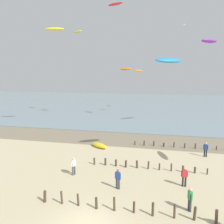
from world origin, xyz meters
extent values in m
cube|color=#84755B|center=(0.00, 19.93, 0.00)|extent=(120.00, 7.27, 0.01)
cube|color=gray|center=(0.00, 58.57, 0.05)|extent=(160.00, 70.00, 0.10)
cylinder|color=#483926|center=(-3.90, 1.90, 0.44)|extent=(0.25, 0.23, 0.90)
cylinder|color=#4A3D2C|center=(-2.56, 1.94, 0.50)|extent=(0.17, 0.19, 1.01)
cylinder|color=#413626|center=(-1.30, 1.98, 0.46)|extent=(0.18, 0.18, 0.92)
cylinder|color=#3D3824|center=(0.11, 1.90, 0.43)|extent=(0.20, 0.18, 0.87)
cylinder|color=#463A25|center=(1.41, 1.94, 0.50)|extent=(0.18, 0.18, 1.01)
cylinder|color=#3F322C|center=(2.79, 2.00, 0.41)|extent=(0.17, 0.17, 0.82)
cylinder|color=#413B23|center=(4.08, 1.93, 0.47)|extent=(0.18, 0.21, 0.95)
cylinder|color=#4A3A28|center=(5.49, 1.95, 0.52)|extent=(0.16, 0.18, 1.04)
cylinder|color=#473728|center=(6.78, 2.02, 0.48)|extent=(0.21, 0.22, 0.98)
cylinder|color=#47312B|center=(8.08, 1.88, 0.51)|extent=(0.20, 0.22, 1.02)
cylinder|color=#40382B|center=(-2.45, 9.81, 0.36)|extent=(0.20, 0.21, 0.74)
cylinder|color=#45352A|center=(-1.27, 9.90, 0.37)|extent=(0.20, 0.23, 0.75)
cylinder|color=#45302A|center=(-0.13, 9.88, 0.35)|extent=(0.20, 0.23, 0.71)
cylinder|color=#423626|center=(0.92, 9.80, 0.36)|extent=(0.24, 0.21, 0.73)
cylinder|color=#493B27|center=(2.05, 9.89, 0.39)|extent=(0.24, 0.24, 0.79)
cylinder|color=#443A27|center=(3.21, 9.86, 0.40)|extent=(0.20, 0.17, 0.80)
cylinder|color=#4D3425|center=(4.29, 9.85, 0.34)|extent=(0.18, 0.18, 0.69)
cylinder|color=#4D3324|center=(5.44, 9.82, 0.39)|extent=(0.16, 0.18, 0.80)
cylinder|color=#4A3C27|center=(6.54, 9.83, 0.33)|extent=(0.22, 0.21, 0.67)
cylinder|color=#3D3925|center=(7.66, 9.86, 0.31)|extent=(0.20, 0.19, 0.62)
cylinder|color=#4B322B|center=(8.77, 9.79, 0.30)|extent=(0.14, 0.16, 0.60)
cylinder|color=#403426|center=(0.85, 17.71, 0.26)|extent=(0.16, 0.16, 0.52)
cylinder|color=#3F3423|center=(2.07, 17.69, 0.33)|extent=(0.17, 0.17, 0.66)
cylinder|color=#483529|center=(3.34, 17.82, 0.32)|extent=(0.21, 0.22, 0.66)
cylinder|color=#483425|center=(4.64, 17.72, 0.25)|extent=(0.24, 0.23, 0.52)
cylinder|color=#3E3525|center=(5.93, 17.73, 0.34)|extent=(0.18, 0.17, 0.69)
cylinder|color=#433B2B|center=(7.27, 17.70, 0.32)|extent=(0.20, 0.19, 0.64)
cylinder|color=#4C3B2A|center=(8.57, 17.73, 0.34)|extent=(0.18, 0.20, 0.69)
cylinder|color=#473A27|center=(9.89, 17.73, 0.29)|extent=(0.22, 0.22, 0.59)
cylinder|color=#473C28|center=(11.10, 17.76, 0.26)|extent=(0.14, 0.14, 0.51)
cylinder|color=#383842|center=(0.91, 5.17, 0.44)|extent=(0.16, 0.16, 0.88)
cylinder|color=#383842|center=(1.12, 5.10, 0.44)|extent=(0.16, 0.16, 0.88)
cube|color=#2D4CA5|center=(1.02, 5.14, 1.18)|extent=(0.41, 0.33, 0.60)
sphere|color=brown|center=(1.02, 5.14, 1.60)|extent=(0.22, 0.22, 0.22)
cylinder|color=#2D4CA5|center=(0.79, 5.21, 1.13)|extent=(0.09, 0.09, 0.52)
cylinder|color=#2D4CA5|center=(1.24, 5.06, 1.13)|extent=(0.09, 0.09, 0.52)
cylinder|color=#232328|center=(6.55, 6.80, 0.44)|extent=(0.16, 0.16, 0.88)
cylinder|color=#232328|center=(6.33, 6.79, 0.44)|extent=(0.16, 0.16, 0.88)
cube|color=red|center=(6.44, 6.79, 1.18)|extent=(0.37, 0.23, 0.60)
sphere|color=tan|center=(6.44, 6.79, 1.60)|extent=(0.22, 0.22, 0.22)
cylinder|color=red|center=(6.68, 6.80, 1.13)|extent=(0.09, 0.09, 0.52)
cylinder|color=red|center=(6.20, 6.79, 1.13)|extent=(0.09, 0.09, 0.52)
cylinder|color=#4C4C56|center=(-3.67, 6.81, 0.44)|extent=(0.16, 0.16, 0.88)
cylinder|color=#4C4C56|center=(-3.54, 7.00, 0.44)|extent=(0.16, 0.16, 0.88)
cube|color=white|center=(-3.60, 6.90, 1.18)|extent=(0.38, 0.42, 0.60)
sphere|color=beige|center=(-3.60, 6.90, 1.60)|extent=(0.22, 0.22, 0.22)
cylinder|color=white|center=(-3.74, 6.70, 1.13)|extent=(0.09, 0.09, 0.52)
cylinder|color=white|center=(-3.47, 7.11, 1.13)|extent=(0.09, 0.09, 0.52)
cylinder|color=#232328|center=(9.45, 14.85, 0.44)|extent=(0.16, 0.16, 0.88)
cylinder|color=#232328|center=(9.26, 14.95, 0.44)|extent=(0.16, 0.16, 0.88)
cube|color=#2D4CA5|center=(9.35, 14.90, 1.18)|extent=(0.42, 0.35, 0.60)
sphere|color=beige|center=(9.35, 14.90, 1.60)|extent=(0.22, 0.22, 0.22)
cylinder|color=#2D4CA5|center=(9.57, 14.80, 1.13)|extent=(0.09, 0.09, 0.52)
cylinder|color=#2D4CA5|center=(9.14, 15.00, 1.13)|extent=(0.09, 0.09, 0.52)
cylinder|color=#383842|center=(6.52, 3.18, 0.44)|extent=(0.16, 0.16, 0.88)
cylinder|color=#383842|center=(6.59, 2.98, 0.44)|extent=(0.16, 0.16, 0.88)
cube|color=#338C4C|center=(6.55, 3.08, 1.18)|extent=(0.33, 0.41, 0.60)
sphere|color=beige|center=(6.55, 3.08, 1.60)|extent=(0.22, 0.22, 0.22)
cylinder|color=#338C4C|center=(6.47, 3.31, 1.13)|extent=(0.09, 0.09, 0.52)
cylinder|color=#338C4C|center=(6.64, 2.86, 1.13)|extent=(0.09, 0.09, 0.52)
ellipsoid|color=yellow|center=(-3.53, 15.55, 0.28)|extent=(2.85, 2.43, 0.56)
ellipsoid|color=orange|center=(-3.58, 36.10, 10.31)|extent=(3.01, 2.41, 0.72)
ellipsoid|color=red|center=(-4.69, 30.98, 21.69)|extent=(3.37, 2.37, 0.77)
ellipsoid|color=orange|center=(-1.52, 40.74, 10.05)|extent=(2.13, 1.73, 0.46)
ellipsoid|color=#2384D1|center=(4.80, 12.52, 10.83)|extent=(3.18, 2.58, 0.76)
ellipsoid|color=white|center=(7.65, 43.44, 19.78)|extent=(1.63, 2.65, 0.43)
ellipsoid|color=yellow|center=(-13.75, 35.92, 18.03)|extent=(2.86, 2.36, 0.64)
ellipsoid|color=yellow|center=(-12.98, 23.37, 16.45)|extent=(3.22, 1.70, 0.67)
ellipsoid|color=purple|center=(11.04, 28.24, 14.52)|extent=(3.35, 3.22, 0.75)
camera|label=1|loc=(4.64, -13.10, 9.59)|focal=38.20mm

